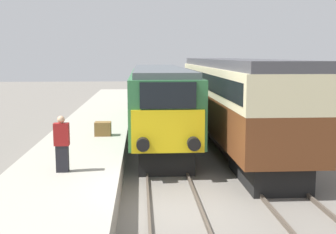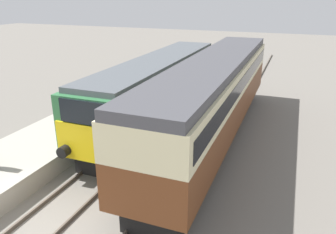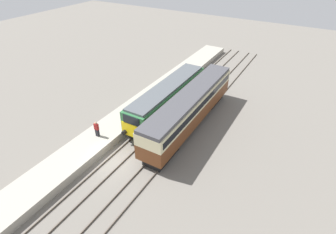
% 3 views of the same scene
% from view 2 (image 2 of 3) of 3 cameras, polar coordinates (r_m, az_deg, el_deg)
% --- Properties ---
extents(ground_plane, '(120.00, 120.00, 0.00)m').
position_cam_2_polar(ground_plane, '(11.52, -22.05, -17.98)').
color(ground_plane, slate).
extents(platform_left, '(3.50, 50.00, 0.80)m').
position_cam_2_polar(platform_left, '(18.60, -13.27, -0.40)').
color(platform_left, '#9E998C').
rests_on(platform_left, ground_plane).
extents(rails_near_track, '(1.51, 60.00, 0.14)m').
position_cam_2_polar(rails_near_track, '(14.78, -8.98, -7.19)').
color(rails_near_track, '#4C4238').
rests_on(rails_near_track, ground_plane).
extents(rails_far_track, '(1.50, 60.00, 0.14)m').
position_cam_2_polar(rails_far_track, '(13.55, 3.76, -9.72)').
color(rails_far_track, '#4C4238').
rests_on(rails_far_track, ground_plane).
extents(locomotive, '(2.70, 14.32, 3.69)m').
position_cam_2_polar(locomotive, '(18.08, -1.66, 5.12)').
color(locomotive, black).
rests_on(locomotive, ground_plane).
extents(passenger_carriage, '(2.75, 16.53, 4.12)m').
position_cam_2_polar(passenger_carriage, '(15.99, 8.15, 4.35)').
color(passenger_carriage, black).
rests_on(passenger_carriage, ground_plane).
extents(luggage_crate, '(0.70, 0.56, 0.60)m').
position_cam_2_polar(luggage_crate, '(17.38, -12.87, 0.60)').
color(luggage_crate, brown).
rests_on(luggage_crate, platform_left).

